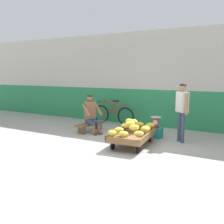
{
  "coord_description": "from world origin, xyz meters",
  "views": [
    {
      "loc": [
        2.68,
        -4.85,
        1.8
      ],
      "look_at": [
        -0.44,
        0.95,
        0.75
      ],
      "focal_mm": 39.62,
      "sensor_mm": 36.0,
      "label": 1
    }
  ],
  "objects_px": {
    "low_bench": "(90,125)",
    "bicycle_near_left": "(113,114)",
    "shopping_bag": "(149,137)",
    "vendor_seated": "(91,114)",
    "weighing_scale": "(156,122)",
    "plastic_crate": "(156,132)",
    "banana_cart": "(133,136)",
    "customer_adult": "(182,106)"
  },
  "relations": [
    {
      "from": "vendor_seated",
      "to": "shopping_bag",
      "type": "relative_size",
      "value": 4.75
    },
    {
      "from": "vendor_seated",
      "to": "weighing_scale",
      "type": "distance_m",
      "value": 1.97
    },
    {
      "from": "low_bench",
      "to": "shopping_bag",
      "type": "distance_m",
      "value": 1.99
    },
    {
      "from": "bicycle_near_left",
      "to": "weighing_scale",
      "type": "bearing_deg",
      "value": -29.23
    },
    {
      "from": "customer_adult",
      "to": "low_bench",
      "type": "bearing_deg",
      "value": -177.3
    },
    {
      "from": "banana_cart",
      "to": "bicycle_near_left",
      "type": "distance_m",
      "value": 2.65
    },
    {
      "from": "bicycle_near_left",
      "to": "customer_adult",
      "type": "bearing_deg",
      "value": -24.12
    },
    {
      "from": "low_bench",
      "to": "shopping_bag",
      "type": "bearing_deg",
      "value": -5.86
    },
    {
      "from": "low_bench",
      "to": "shopping_bag",
      "type": "relative_size",
      "value": 4.71
    },
    {
      "from": "weighing_scale",
      "to": "low_bench",
      "type": "bearing_deg",
      "value": -173.32
    },
    {
      "from": "vendor_seated",
      "to": "plastic_crate",
      "type": "relative_size",
      "value": 3.17
    },
    {
      "from": "low_bench",
      "to": "bicycle_near_left",
      "type": "bearing_deg",
      "value": 85.81
    },
    {
      "from": "weighing_scale",
      "to": "bicycle_near_left",
      "type": "height_order",
      "value": "bicycle_near_left"
    },
    {
      "from": "vendor_seated",
      "to": "weighing_scale",
      "type": "bearing_deg",
      "value": 8.25
    },
    {
      "from": "banana_cart",
      "to": "low_bench",
      "type": "distance_m",
      "value": 1.91
    },
    {
      "from": "customer_adult",
      "to": "shopping_bag",
      "type": "height_order",
      "value": "customer_adult"
    },
    {
      "from": "plastic_crate",
      "to": "shopping_bag",
      "type": "height_order",
      "value": "plastic_crate"
    },
    {
      "from": "low_bench",
      "to": "banana_cart",
      "type": "bearing_deg",
      "value": -23.46
    },
    {
      "from": "plastic_crate",
      "to": "weighing_scale",
      "type": "xyz_separation_m",
      "value": [
        0.0,
        -0.0,
        0.3
      ]
    },
    {
      "from": "low_bench",
      "to": "vendor_seated",
      "type": "distance_m",
      "value": 0.38
    },
    {
      "from": "vendor_seated",
      "to": "shopping_bag",
      "type": "bearing_deg",
      "value": -4.74
    },
    {
      "from": "banana_cart",
      "to": "weighing_scale",
      "type": "relative_size",
      "value": 4.98
    },
    {
      "from": "banana_cart",
      "to": "plastic_crate",
      "type": "height_order",
      "value": "banana_cart"
    },
    {
      "from": "weighing_scale",
      "to": "customer_adult",
      "type": "height_order",
      "value": "customer_adult"
    },
    {
      "from": "customer_adult",
      "to": "shopping_bag",
      "type": "bearing_deg",
      "value": -156.26
    },
    {
      "from": "banana_cart",
      "to": "vendor_seated",
      "type": "xyz_separation_m",
      "value": [
        -1.68,
        0.71,
        0.33
      ]
    },
    {
      "from": "vendor_seated",
      "to": "shopping_bag",
      "type": "height_order",
      "value": "vendor_seated"
    },
    {
      "from": "plastic_crate",
      "to": "bicycle_near_left",
      "type": "bearing_deg",
      "value": 150.79
    },
    {
      "from": "bicycle_near_left",
      "to": "shopping_bag",
      "type": "distance_m",
      "value": 2.43
    },
    {
      "from": "banana_cart",
      "to": "customer_adult",
      "type": "bearing_deg",
      "value": 42.02
    },
    {
      "from": "banana_cart",
      "to": "vendor_seated",
      "type": "bearing_deg",
      "value": 156.91
    },
    {
      "from": "plastic_crate",
      "to": "customer_adult",
      "type": "xyz_separation_m",
      "value": [
        0.72,
        -0.11,
        0.8
      ]
    },
    {
      "from": "low_bench",
      "to": "weighing_scale",
      "type": "bearing_deg",
      "value": 6.68
    },
    {
      "from": "low_bench",
      "to": "vendor_seated",
      "type": "height_order",
      "value": "vendor_seated"
    },
    {
      "from": "banana_cart",
      "to": "shopping_bag",
      "type": "height_order",
      "value": "banana_cart"
    },
    {
      "from": "plastic_crate",
      "to": "low_bench",
      "type": "bearing_deg",
      "value": -173.29
    },
    {
      "from": "plastic_crate",
      "to": "customer_adult",
      "type": "bearing_deg",
      "value": -8.57
    },
    {
      "from": "banana_cart",
      "to": "low_bench",
      "type": "bearing_deg",
      "value": 156.54
    },
    {
      "from": "vendor_seated",
      "to": "plastic_crate",
      "type": "distance_m",
      "value": 2.01
    },
    {
      "from": "weighing_scale",
      "to": "plastic_crate",
      "type": "bearing_deg",
      "value": 90.0
    },
    {
      "from": "low_bench",
      "to": "bicycle_near_left",
      "type": "distance_m",
      "value": 1.32
    },
    {
      "from": "vendor_seated",
      "to": "customer_adult",
      "type": "height_order",
      "value": "customer_adult"
    }
  ]
}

